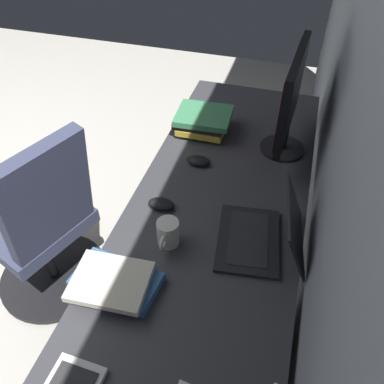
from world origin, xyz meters
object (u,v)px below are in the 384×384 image
at_px(book_stack_near, 114,281).
at_px(book_stack_far, 203,121).
at_px(mouse_main, 198,161).
at_px(coffee_mug, 168,233).
at_px(office_chair, 43,230).
at_px(monitor_primary, 291,99).
at_px(drawer_pedestal, 193,353).
at_px(mouse_spare, 161,204).
at_px(laptop_leftmost, 266,234).

xyz_separation_m(book_stack_near, book_stack_far, (-0.93, 0.04, 0.02)).
xyz_separation_m(mouse_main, coffee_mug, (0.46, 0.02, 0.03)).
bearing_deg(mouse_main, office_chair, -61.83).
relative_size(monitor_primary, office_chair, 0.50).
xyz_separation_m(mouse_main, book_stack_far, (-0.25, -0.05, 0.04)).
xyz_separation_m(drawer_pedestal, mouse_main, (-0.65, -0.17, 0.40)).
bearing_deg(drawer_pedestal, monitor_primary, 168.90).
xyz_separation_m(mouse_spare, book_stack_near, (0.38, -0.02, 0.01)).
xyz_separation_m(laptop_leftmost, mouse_spare, (-0.07, -0.41, -0.03)).
relative_size(drawer_pedestal, book_stack_far, 2.62).
relative_size(mouse_main, coffee_mug, 0.88).
distance_m(coffee_mug, office_chair, 0.74).
height_order(mouse_spare, book_stack_far, book_stack_far).
relative_size(laptop_leftmost, office_chair, 0.35).
bearing_deg(mouse_main, laptop_leftmost, 43.78).
distance_m(book_stack_far, coffee_mug, 0.71).
height_order(laptop_leftmost, book_stack_far, laptop_leftmost).
distance_m(monitor_primary, laptop_leftmost, 0.61).
height_order(monitor_primary, book_stack_far, monitor_primary).
relative_size(drawer_pedestal, monitor_primary, 1.45).
height_order(mouse_spare, book_stack_near, book_stack_near).
bearing_deg(book_stack_near, office_chair, -121.13).
bearing_deg(book_stack_far, coffee_mug, 5.44).
bearing_deg(office_chair, book_stack_near, 58.87).
bearing_deg(monitor_primary, mouse_spare, -38.36).
height_order(mouse_main, book_stack_far, book_stack_far).
distance_m(mouse_spare, book_stack_near, 0.38).
bearing_deg(coffee_mug, book_stack_near, -25.92).
relative_size(drawer_pedestal, laptop_leftmost, 2.03).
height_order(book_stack_far, office_chair, office_chair).
relative_size(laptop_leftmost, book_stack_far, 1.29).
distance_m(drawer_pedestal, monitor_primary, 1.08).
xyz_separation_m(mouse_main, book_stack_near, (0.67, -0.09, 0.01)).
distance_m(monitor_primary, coffee_mug, 0.76).
xyz_separation_m(drawer_pedestal, office_chair, (-0.31, -0.80, 0.11)).
xyz_separation_m(book_stack_near, coffee_mug, (-0.22, 0.11, 0.02)).
bearing_deg(office_chair, book_stack_far, 135.37).
height_order(book_stack_far, coffee_mug, coffee_mug).
bearing_deg(drawer_pedestal, book_stack_far, -166.51).
bearing_deg(drawer_pedestal, book_stack_near, -84.37).
xyz_separation_m(mouse_spare, office_chair, (0.05, -0.57, -0.29)).
bearing_deg(drawer_pedestal, laptop_leftmost, 147.94).
bearing_deg(office_chair, laptop_leftmost, 88.87).
xyz_separation_m(monitor_primary, laptop_leftmost, (0.57, 0.01, -0.21)).
distance_m(drawer_pedestal, office_chair, 0.87).
relative_size(monitor_primary, book_stack_far, 1.81).
xyz_separation_m(drawer_pedestal, monitor_primary, (-0.86, 0.17, 0.64)).
bearing_deg(monitor_primary, book_stack_near, -25.62).
bearing_deg(book_stack_near, laptop_leftmost, 125.69).
xyz_separation_m(drawer_pedestal, mouse_spare, (-0.35, -0.23, 0.40)).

